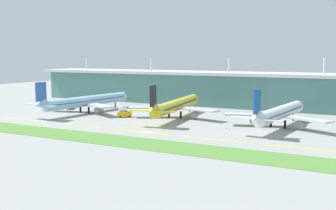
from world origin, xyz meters
The scene contains 14 objects.
ground_plane centered at (0.00, 0.00, 0.00)m, with size 600.00×600.00×0.00m, color gray.
terminal_building centered at (0.00, 103.90, 10.97)m, with size 288.00×34.00×30.53m.
airliner_near centered at (-61.14, 35.29, 6.46)m, with size 48.60×72.28×18.90m.
airliner_middle centered at (-8.13, 42.24, 6.46)m, with size 48.28×71.91×18.90m.
airliner_far centered at (45.93, 38.08, 6.45)m, with size 48.65×65.46×18.90m.
taxiway_stripe_west centered at (-71.00, -1.22, 0.02)m, with size 28.00×0.70×0.04m, color yellow.
taxiway_stripe_mid_west centered at (-37.00, -1.22, 0.02)m, with size 28.00×0.70×0.04m, color yellow.
taxiway_stripe_centre centered at (-3.00, -1.22, 0.02)m, with size 28.00×0.70×0.04m, color yellow.
taxiway_stripe_mid_east centered at (31.00, -1.22, 0.02)m, with size 28.00×0.70×0.04m, color yellow.
taxiway_stripe_east centered at (65.00, -1.22, 0.02)m, with size 28.00×0.70×0.04m, color yellow.
grass_verge centered at (0.00, -20.47, 0.05)m, with size 300.00×18.00×0.10m, color #518438.
fuel_truck centered at (-32.66, 30.88, 2.26)m, with size 6.87×6.98×4.95m.
safety_cone_left_wingtip centered at (53.49, 10.68, 0.35)m, with size 0.56×0.56×0.70m, color orange.
safety_cone_nose_front centered at (26.44, 23.36, 0.35)m, with size 0.56×0.56×0.70m, color orange.
Camera 1 is at (88.59, -146.57, 31.82)m, focal length 44.26 mm.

